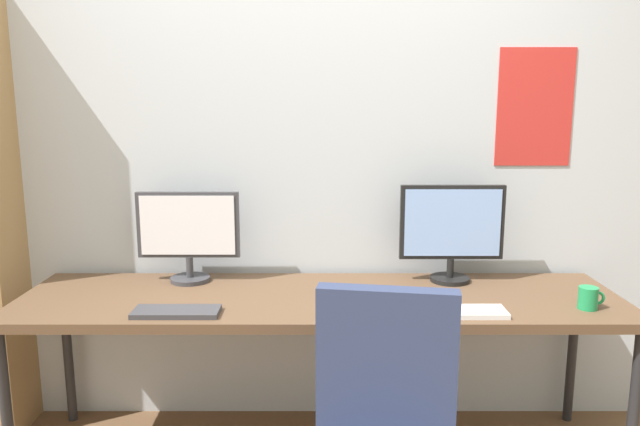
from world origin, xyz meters
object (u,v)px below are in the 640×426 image
at_px(monitor_right, 452,229).
at_px(computer_mouse, 353,310).
at_px(keyboard_left, 176,312).
at_px(desk, 320,306).
at_px(monitor_left, 188,232).
at_px(keyboard_right, 464,312).
at_px(coffee_mug, 589,298).

distance_m(monitor_right, computer_mouse, 0.69).
bearing_deg(keyboard_left, computer_mouse, -0.01).
bearing_deg(computer_mouse, desk, 119.38).
height_order(desk, monitor_right, monitor_right).
distance_m(monitor_left, monitor_right, 1.20).
xyz_separation_m(monitor_left, monitor_right, (1.20, 0.00, 0.01)).
distance_m(desk, monitor_left, 0.70).
relative_size(monitor_left, computer_mouse, 4.83).
xyz_separation_m(desk, keyboard_right, (0.56, -0.23, 0.06)).
xyz_separation_m(computer_mouse, coffee_mug, (0.94, 0.06, 0.03)).
relative_size(monitor_left, keyboard_right, 1.41).
xyz_separation_m(monitor_right, keyboard_left, (-1.16, -0.44, -0.24)).
bearing_deg(coffee_mug, keyboard_right, -172.99).
bearing_deg(coffee_mug, monitor_left, 167.22).
distance_m(computer_mouse, coffee_mug, 0.95).
height_order(desk, coffee_mug, coffee_mug).
bearing_deg(coffee_mug, monitor_right, 141.24).
relative_size(desk, coffee_mug, 24.14).
height_order(monitor_right, coffee_mug, monitor_right).
xyz_separation_m(desk, computer_mouse, (0.13, -0.23, 0.06)).
distance_m(monitor_left, keyboard_left, 0.50).
bearing_deg(monitor_right, desk, -160.52).
bearing_deg(monitor_left, keyboard_right, -20.87).
bearing_deg(coffee_mug, computer_mouse, -176.17).
bearing_deg(monitor_right, keyboard_left, -159.13).
bearing_deg(keyboard_left, monitor_left, 95.17).
distance_m(monitor_right, coffee_mug, 0.64).
bearing_deg(desk, keyboard_right, -22.33).
relative_size(monitor_left, coffee_mug, 4.37).
distance_m(desk, computer_mouse, 0.27).
relative_size(monitor_right, keyboard_right, 1.44).
height_order(monitor_left, computer_mouse, monitor_left).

